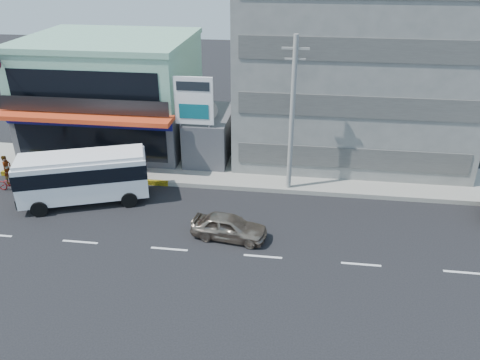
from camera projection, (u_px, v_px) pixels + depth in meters
The scene contains 11 objects.
ground at pixel (169, 249), 24.87m from camera, with size 120.00×120.00×0.00m, color black.
sidewalk at pixel (275, 174), 32.61m from camera, with size 70.00×5.00×0.30m, color gray.
shop_building at pixel (114, 95), 36.34m from camera, with size 12.40×11.70×8.00m.
concrete_building at pixel (352, 60), 33.78m from camera, with size 16.00×12.00×14.00m, color gray.
gap_structure at pixel (211, 136), 34.69m from camera, with size 3.00×6.00×3.50m, color #3F3F43.
satellite_dish at pixel (207, 117), 32.98m from camera, with size 1.50×1.50×0.15m, color slate.
billboard at pixel (194, 106), 30.83m from camera, with size 2.60×0.18×6.90m.
utility_pole_near at pixel (292, 116), 28.37m from camera, with size 1.60×0.30×10.00m.
minibus at pixel (83, 175), 28.55m from camera, with size 8.05×4.92×3.21m.
sedan at pixel (229, 227), 25.52m from camera, with size 1.67×4.15×1.42m, color gray.
motorcycle_rider at pixel (10, 180), 30.34m from camera, with size 2.02×0.86×2.52m.
Camera 1 is at (6.46, -19.83, 14.54)m, focal length 35.00 mm.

